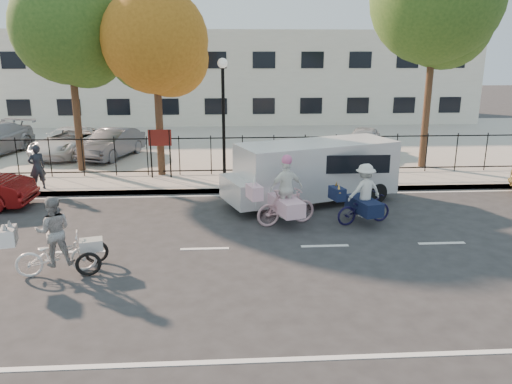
{
  "coord_description": "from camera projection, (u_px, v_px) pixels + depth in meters",
  "views": [
    {
      "loc": [
        0.56,
        -11.52,
        4.69
      ],
      "look_at": [
        1.34,
        1.2,
        1.1
      ],
      "focal_mm": 35.0,
      "sensor_mm": 36.0,
      "label": 1
    }
  ],
  "objects": [
    {
      "name": "zebra_trike",
      "position": [
        55.0,
        245.0,
        10.76
      ],
      "size": [
        2.06,
        1.14,
        1.76
      ],
      "rotation": [
        0.0,
        0.0,
        1.82
      ],
      "color": "white",
      "rests_on": "ground"
    },
    {
      "name": "ground",
      "position": [
        205.0,
        249.0,
        12.3
      ],
      "size": [
        120.0,
        120.0,
        0.0
      ],
      "primitive_type": "plane",
      "color": "#333334"
    },
    {
      "name": "parking_lot",
      "position": [
        215.0,
        141.0,
        26.69
      ],
      "size": [
        60.0,
        15.6,
        0.15
      ],
      "primitive_type": "cube",
      "color": "#A8A399",
      "rests_on": "ground"
    },
    {
      "name": "bull_bike",
      "position": [
        363.0,
        200.0,
        13.96
      ],
      "size": [
        1.91,
        1.34,
        1.72
      ],
      "rotation": [
        0.0,
        0.0,
        1.85
      ],
      "color": "black",
      "rests_on": "ground"
    },
    {
      "name": "curb",
      "position": [
        210.0,
        191.0,
        17.13
      ],
      "size": [
        60.0,
        0.1,
        0.15
      ],
      "primitive_type": "cube",
      "color": "#A8A399",
      "rests_on": "ground"
    },
    {
      "name": "iron_fence",
      "position": [
        211.0,
        155.0,
        18.98
      ],
      "size": [
        58.0,
        0.06,
        1.5
      ],
      "primitive_type": null,
      "color": "black",
      "rests_on": "sidewalk"
    },
    {
      "name": "sidewalk",
      "position": [
        211.0,
        183.0,
        18.14
      ],
      "size": [
        60.0,
        2.2,
        0.15
      ],
      "primitive_type": "cube",
      "color": "#A8A399",
      "rests_on": "ground"
    },
    {
      "name": "tree_east",
      "position": [
        439.0,
        5.0,
        18.89
      ],
      "size": [
        4.99,
        4.99,
        9.15
      ],
      "color": "#442D1D",
      "rests_on": "ground"
    },
    {
      "name": "lot_car_b",
      "position": [
        69.0,
        142.0,
        22.47
      ],
      "size": [
        2.97,
        4.8,
        1.24
      ],
      "primitive_type": "imported",
      "rotation": [
        0.0,
        0.0,
        -0.22
      ],
      "color": "silver",
      "rests_on": "parking_lot"
    },
    {
      "name": "unicorn_bike",
      "position": [
        285.0,
        199.0,
        13.82
      ],
      "size": [
        2.04,
        1.47,
        2.01
      ],
      "rotation": [
        0.0,
        0.0,
        1.87
      ],
      "color": "#D6A3AA",
      "rests_on": "ground"
    },
    {
      "name": "pedestrian",
      "position": [
        37.0,
        167.0,
        16.89
      ],
      "size": [
        0.67,
        0.64,
        1.54
      ],
      "primitive_type": "imported",
      "rotation": [
        0.0,
        0.0,
        3.79
      ],
      "color": "black",
      "rests_on": "sidewalk"
    },
    {
      "name": "building",
      "position": [
        217.0,
        76.0,
        35.51
      ],
      "size": [
        34.0,
        10.0,
        6.0
      ],
      "primitive_type": "cube",
      "color": "silver",
      "rests_on": "ground"
    },
    {
      "name": "lot_car_d",
      "position": [
        364.0,
        141.0,
        22.62
      ],
      "size": [
        2.67,
        3.93,
        1.24
      ],
      "primitive_type": "imported",
      "rotation": [
        0.0,
        0.0,
        -0.36
      ],
      "color": "#ADB0B5",
      "rests_on": "parking_lot"
    },
    {
      "name": "white_van",
      "position": [
        313.0,
        170.0,
        15.86
      ],
      "size": [
        5.94,
        3.43,
        1.95
      ],
      "rotation": [
        0.0,
        0.0,
        0.34
      ],
      "color": "silver",
      "rests_on": "ground"
    },
    {
      "name": "tree_west",
      "position": [
        73.0,
        34.0,
        18.49
      ],
      "size": [
        4.16,
        4.16,
        7.62
      ],
      "color": "#442D1D",
      "rests_on": "ground"
    },
    {
      "name": "road_markings",
      "position": [
        205.0,
        249.0,
        12.3
      ],
      "size": [
        60.0,
        9.52,
        0.01
      ],
      "primitive_type": null,
      "color": "silver",
      "rests_on": "ground"
    },
    {
      "name": "lot_car_c",
      "position": [
        112.0,
        144.0,
        22.01
      ],
      "size": [
        2.47,
        4.05,
        1.26
      ],
      "primitive_type": "imported",
      "rotation": [
        0.0,
        0.0,
        -0.32
      ],
      "color": "#4F5157",
      "rests_on": "parking_lot"
    },
    {
      "name": "lamppost",
      "position": [
        223.0,
        97.0,
        18.02
      ],
      "size": [
        0.36,
        0.36,
        4.33
      ],
      "color": "black",
      "rests_on": "sidewalk"
    },
    {
      "name": "tree_mid",
      "position": [
        159.0,
        46.0,
        17.94
      ],
      "size": [
        3.81,
        3.81,
        6.99
      ],
      "color": "#442D1D",
      "rests_on": "ground"
    },
    {
      "name": "street_sign",
      "position": [
        160.0,
        144.0,
        18.34
      ],
      "size": [
        0.85,
        0.06,
        1.8
      ],
      "color": "black",
      "rests_on": "sidewalk"
    }
  ]
}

